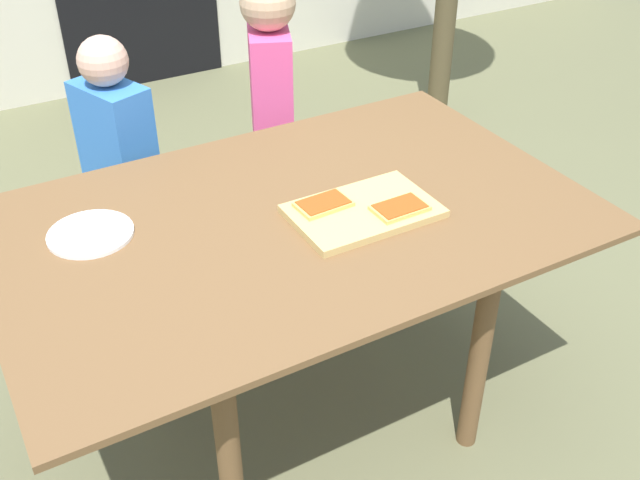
{
  "coord_description": "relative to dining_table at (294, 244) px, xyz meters",
  "views": [
    {
      "loc": [
        -0.74,
        -1.46,
        1.74
      ],
      "look_at": [
        0.08,
        0.0,
        0.59
      ],
      "focal_mm": 42.26,
      "sensor_mm": 36.0,
      "label": 1
    }
  ],
  "objects": [
    {
      "name": "ground_plane",
      "position": [
        0.0,
        0.0,
        -0.6
      ],
      "size": [
        16.0,
        16.0,
        0.0
      ],
      "primitive_type": "plane",
      "color": "#606143"
    },
    {
      "name": "dining_table",
      "position": [
        0.0,
        0.0,
        0.0
      ],
      "size": [
        1.52,
        0.98,
        0.7
      ],
      "color": "brown",
      "rests_on": "ground"
    },
    {
      "name": "cutting_board",
      "position": [
        0.16,
        -0.09,
        0.1
      ],
      "size": [
        0.37,
        0.24,
        0.02
      ],
      "primitive_type": "cube",
      "color": "tan",
      "rests_on": "dining_table"
    },
    {
      "name": "pizza_slice_near_right",
      "position": [
        0.23,
        -0.14,
        0.12
      ],
      "size": [
        0.14,
        0.09,
        0.01
      ],
      "color": "#DEB158",
      "rests_on": "cutting_board"
    },
    {
      "name": "pizza_slice_far_left",
      "position": [
        0.07,
        -0.03,
        0.12
      ],
      "size": [
        0.14,
        0.09,
        0.01
      ],
      "color": "#DEB158",
      "rests_on": "cutting_board"
    },
    {
      "name": "plate_white_left",
      "position": [
        -0.48,
        0.16,
        0.1
      ],
      "size": [
        0.21,
        0.21,
        0.01
      ],
      "primitive_type": "cylinder",
      "color": "white",
      "rests_on": "dining_table"
    },
    {
      "name": "child_left",
      "position": [
        -0.26,
        0.7,
        -0.05
      ],
      "size": [
        0.21,
        0.27,
        1.0
      ],
      "color": "#49276B",
      "rests_on": "ground"
    },
    {
      "name": "child_right",
      "position": [
        0.34,
        0.81,
        0.03
      ],
      "size": [
        0.22,
        0.28,
        1.07
      ],
      "color": "navy",
      "rests_on": "ground"
    }
  ]
}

